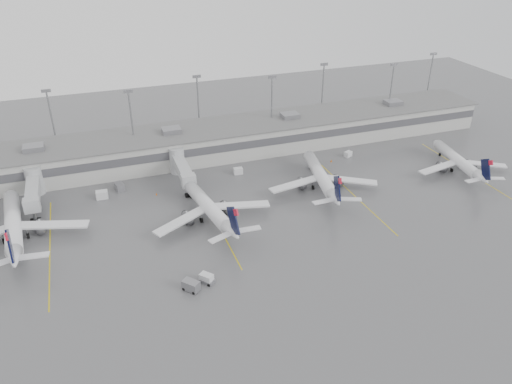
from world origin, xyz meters
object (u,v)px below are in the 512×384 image
object	(u,v)px
jet_mid_left	(209,207)
jet_far_right	(459,161)
baggage_tug	(207,279)
jet_far_left	(13,226)
jet_mid_right	(321,177)

from	to	relation	value
jet_mid_left	jet_far_right	xyz separation A→B (m)	(69.07, 1.53, -0.33)
jet_far_right	baggage_tug	xyz separation A→B (m)	(-75.27, -23.08, -2.09)
jet_far_left	baggage_tug	distance (m)	43.86
jet_mid_left	baggage_tug	size ratio (longest dim) A/B	9.48
jet_mid_right	baggage_tug	distance (m)	45.11
jet_far_left	jet_mid_left	xyz separation A→B (m)	(40.51, -5.64, -0.25)
jet_mid_left	jet_far_left	bearing A→B (deg)	163.29
jet_far_right	jet_mid_right	bearing A→B (deg)	-175.44
jet_mid_left	jet_far_right	distance (m)	69.09
jet_mid_right	baggage_tug	xyz separation A→B (m)	(-36.40, -26.54, -2.39)
jet_far_left	jet_mid_left	bearing A→B (deg)	-12.94
jet_mid_left	jet_mid_right	distance (m)	30.60
jet_mid_left	baggage_tug	world-z (taller)	jet_mid_left
jet_mid_right	jet_far_right	distance (m)	39.03
jet_mid_left	jet_mid_right	size ratio (longest dim) A/B	1.01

